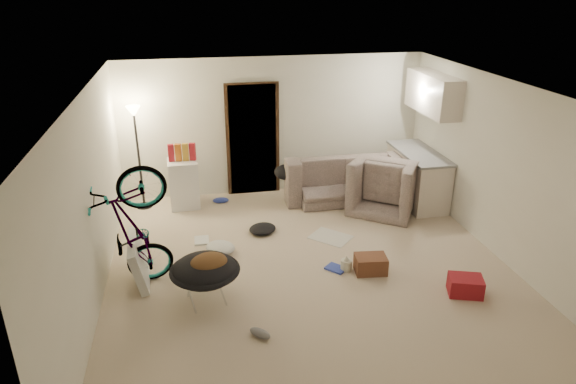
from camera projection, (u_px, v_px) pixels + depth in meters
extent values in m
cube|color=beige|center=(311.00, 271.00, 7.13)|extent=(5.50, 6.00, 0.02)
cube|color=white|center=(315.00, 90.00, 6.16)|extent=(5.50, 6.00, 0.02)
cube|color=white|center=(274.00, 126.00, 9.37)|extent=(5.50, 0.02, 2.50)
cube|color=white|center=(406.00, 332.00, 3.92)|extent=(5.50, 0.02, 2.50)
cube|color=white|center=(89.00, 204.00, 6.15)|extent=(0.02, 6.00, 2.50)
cube|color=white|center=(505.00, 172.00, 7.13)|extent=(0.02, 6.00, 2.50)
cube|color=black|center=(253.00, 140.00, 9.35)|extent=(0.85, 0.10, 2.04)
cube|color=#372213|center=(253.00, 140.00, 9.32)|extent=(0.97, 0.04, 2.10)
cylinder|color=black|center=(145.00, 206.00, 9.09)|extent=(0.28, 0.28, 0.03)
cylinder|color=black|center=(139.00, 161.00, 8.77)|extent=(0.04, 0.04, 1.70)
cone|color=#FFE0A5|center=(133.00, 111.00, 8.43)|extent=(0.24, 0.24, 0.18)
cube|color=white|center=(417.00, 177.00, 9.20)|extent=(0.60, 1.50, 0.88)
cube|color=gray|center=(420.00, 153.00, 9.02)|extent=(0.64, 1.54, 0.04)
cube|color=white|center=(433.00, 93.00, 8.64)|extent=(0.38, 1.40, 0.65)
imported|color=#3A4139|center=(340.00, 180.00, 9.43)|extent=(2.13, 0.84, 0.62)
imported|color=#3A4139|center=(387.00, 189.00, 8.95)|extent=(1.42, 1.39, 0.70)
imported|color=black|center=(137.00, 256.00, 6.57)|extent=(1.82, 0.94, 1.01)
cube|color=white|center=(184.00, 184.00, 8.97)|extent=(0.52, 0.52, 0.85)
cube|color=maroon|center=(171.00, 153.00, 8.72)|extent=(0.11, 0.08, 0.30)
cube|color=#B45816|center=(178.00, 152.00, 8.74)|extent=(0.11, 0.09, 0.30)
cube|color=gold|center=(185.00, 152.00, 8.76)|extent=(0.11, 0.08, 0.30)
cube|color=maroon|center=(193.00, 152.00, 8.78)|extent=(0.12, 0.10, 0.30)
cylinder|color=silver|center=(206.00, 287.00, 6.37)|extent=(0.57, 0.57, 0.40)
ellipsoid|color=black|center=(205.00, 270.00, 6.28)|extent=(0.80, 0.80, 0.34)
torus|color=black|center=(205.00, 270.00, 6.28)|extent=(0.86, 0.86, 0.06)
ellipsoid|color=brown|center=(209.00, 263.00, 6.22)|extent=(0.60, 0.56, 0.22)
ellipsoid|color=black|center=(290.00, 172.00, 9.17)|extent=(0.65, 0.57, 0.28)
cube|color=silver|center=(139.00, 260.00, 6.80)|extent=(0.28, 0.90, 0.60)
cube|color=brown|center=(371.00, 264.00, 7.04)|extent=(0.46, 0.35, 0.24)
cube|color=maroon|center=(465.00, 286.00, 6.55)|extent=(0.49, 0.42, 0.24)
cylinder|color=beige|center=(346.00, 265.00, 7.10)|extent=(0.16, 0.16, 0.16)
cone|color=beige|center=(347.00, 258.00, 7.05)|extent=(0.09, 0.09, 0.07)
cube|color=silver|center=(331.00, 237.00, 8.02)|extent=(0.75, 0.75, 0.01)
cube|color=#3143B1|center=(336.00, 268.00, 7.14)|extent=(0.33, 0.34, 0.03)
cube|color=silver|center=(202.00, 240.00, 7.90)|extent=(0.22, 0.29, 0.03)
ellipsoid|color=#3143B1|center=(221.00, 200.00, 9.22)|extent=(0.29, 0.13, 0.11)
ellipsoid|color=slate|center=(262.00, 231.00, 8.13)|extent=(0.27, 0.23, 0.09)
ellipsoid|color=slate|center=(260.00, 333.00, 5.78)|extent=(0.28, 0.27, 0.10)
ellipsoid|color=black|center=(262.00, 229.00, 8.15)|extent=(0.55, 0.52, 0.13)
ellipsoid|color=silver|center=(220.00, 248.00, 7.57)|extent=(0.60, 0.60, 0.14)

